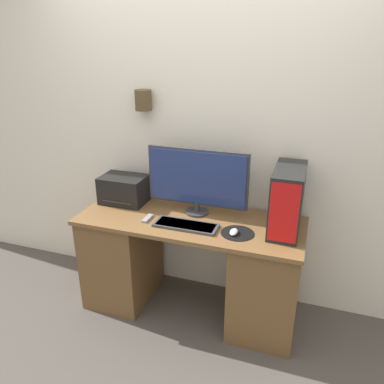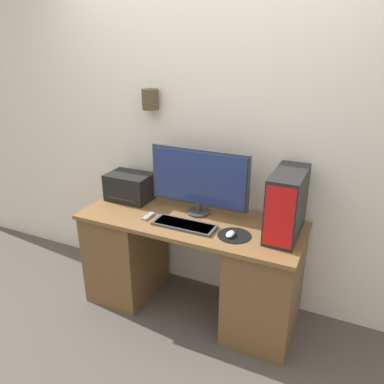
{
  "view_description": "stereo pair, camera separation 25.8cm",
  "coord_description": "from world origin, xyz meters",
  "px_view_note": "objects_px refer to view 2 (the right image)",
  "views": [
    {
      "loc": [
        0.78,
        -1.96,
        1.96
      ],
      "look_at": [
        0.02,
        0.31,
        0.99
      ],
      "focal_mm": 35.0,
      "sensor_mm": 36.0,
      "label": 1
    },
    {
      "loc": [
        1.02,
        -1.86,
        1.96
      ],
      "look_at": [
        0.02,
        0.31,
        0.99
      ],
      "focal_mm": 35.0,
      "sensor_mm": 36.0,
      "label": 2
    }
  ],
  "objects_px": {
    "mouse": "(230,234)",
    "remote_control": "(148,216)",
    "monitor": "(199,179)",
    "keyboard": "(184,225)",
    "computer_tower": "(287,204)",
    "printer": "(130,187)"
  },
  "relations": [
    {
      "from": "mouse",
      "to": "remote_control",
      "type": "height_order",
      "value": "mouse"
    },
    {
      "from": "monitor",
      "to": "keyboard",
      "type": "bearing_deg",
      "value": -91.18
    },
    {
      "from": "computer_tower",
      "to": "remote_control",
      "type": "bearing_deg",
      "value": -170.17
    },
    {
      "from": "monitor",
      "to": "mouse",
      "type": "height_order",
      "value": "monitor"
    },
    {
      "from": "computer_tower",
      "to": "monitor",
      "type": "bearing_deg",
      "value": 174.95
    },
    {
      "from": "keyboard",
      "to": "mouse",
      "type": "distance_m",
      "value": 0.34
    },
    {
      "from": "keyboard",
      "to": "computer_tower",
      "type": "bearing_deg",
      "value": 15.56
    },
    {
      "from": "keyboard",
      "to": "mouse",
      "type": "bearing_deg",
      "value": -0.68
    },
    {
      "from": "mouse",
      "to": "remote_control",
      "type": "distance_m",
      "value": 0.63
    },
    {
      "from": "printer",
      "to": "remote_control",
      "type": "xyz_separation_m",
      "value": [
        0.3,
        -0.23,
        -0.1
      ]
    },
    {
      "from": "keyboard",
      "to": "remote_control",
      "type": "distance_m",
      "value": 0.3
    },
    {
      "from": "keyboard",
      "to": "mouse",
      "type": "height_order",
      "value": "mouse"
    },
    {
      "from": "keyboard",
      "to": "mouse",
      "type": "relative_size",
      "value": 4.77
    },
    {
      "from": "monitor",
      "to": "keyboard",
      "type": "xyz_separation_m",
      "value": [
        -0.0,
        -0.24,
        -0.26
      ]
    },
    {
      "from": "monitor",
      "to": "mouse",
      "type": "xyz_separation_m",
      "value": [
        0.33,
        -0.24,
        -0.25
      ]
    },
    {
      "from": "computer_tower",
      "to": "printer",
      "type": "xyz_separation_m",
      "value": [
        -1.24,
        0.06,
        -0.11
      ]
    },
    {
      "from": "mouse",
      "to": "computer_tower",
      "type": "relative_size",
      "value": 0.21
    },
    {
      "from": "computer_tower",
      "to": "remote_control",
      "type": "distance_m",
      "value": 0.97
    },
    {
      "from": "mouse",
      "to": "computer_tower",
      "type": "bearing_deg",
      "value": 30.8
    },
    {
      "from": "keyboard",
      "to": "computer_tower",
      "type": "relative_size",
      "value": 0.98
    },
    {
      "from": "monitor",
      "to": "keyboard",
      "type": "height_order",
      "value": "monitor"
    },
    {
      "from": "mouse",
      "to": "remote_control",
      "type": "bearing_deg",
      "value": 178.14
    }
  ]
}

